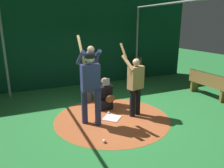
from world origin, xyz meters
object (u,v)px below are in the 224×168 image
object	(u,v)px
batter	(90,80)
umpire	(91,71)
baseball_0	(95,123)
baseball_2	(109,113)
baseball_1	(104,141)
catcher	(105,97)
visitor	(135,83)
bat_rack	(136,69)
bench	(208,84)
home_plate	(112,118)

from	to	relation	value
batter	umpire	distance (m)	1.61
batter	baseball_0	world-z (taller)	batter
baseball_2	baseball_1	bearing A→B (deg)	-26.63
catcher	baseball_1	world-z (taller)	catcher
catcher	visitor	xyz separation A→B (m)	(0.75, 0.57, 0.53)
visitor	bat_rack	world-z (taller)	visitor
visitor	baseball_1	world-z (taller)	visitor
bench	baseball_2	world-z (taller)	bench
bat_rack	bench	xyz separation A→B (m)	(3.04, 1.09, -0.05)
bench	visitor	bearing A→B (deg)	-83.01
umpire	catcher	bearing A→B (deg)	11.40
home_plate	catcher	size ratio (longest dim) A/B	0.44
catcher	bench	xyz separation A→B (m)	(0.37, 3.65, 0.06)
home_plate	baseball_0	bearing A→B (deg)	-72.37
catcher	baseball_0	xyz separation A→B (m)	(0.86, -0.62, -0.33)
visitor	baseball_2	xyz separation A→B (m)	(-0.33, -0.63, -0.87)
bat_rack	baseball_2	bearing A→B (deg)	-40.40
home_plate	batter	size ratio (longest dim) A/B	0.19
batter	bench	bearing A→B (deg)	95.27
bat_rack	bench	bearing A→B (deg)	19.68
baseball_0	baseball_1	xyz separation A→B (m)	(0.89, -0.11, 0.00)
umpire	baseball_2	bearing A→B (deg)	4.37
visitor	bench	xyz separation A→B (m)	(-0.38, 3.08, -0.47)
baseball_0	bat_rack	bearing A→B (deg)	137.96
bench	home_plate	bearing A→B (deg)	-85.15
visitor	bench	size ratio (longest dim) A/B	1.29
umpire	bat_rack	size ratio (longest dim) A/B	1.70
batter	baseball_1	xyz separation A→B (m)	(0.98, -0.04, -1.09)
umpire	baseball_1	xyz separation A→B (m)	(2.49, -0.58, -0.97)
baseball_2	baseball_0	bearing A→B (deg)	-51.39
bat_rack	baseball_2	size ratio (longest dim) A/B	14.20
batter	umpire	xyz separation A→B (m)	(-1.51, 0.54, -0.12)
baseball_1	baseball_2	xyz separation A→B (m)	(-1.33, 0.67, 0.00)
visitor	baseball_1	distance (m)	1.85
bat_rack	baseball_2	xyz separation A→B (m)	(3.08, -2.62, -0.45)
bat_rack	bench	world-z (taller)	bat_rack
batter	baseball_0	bearing A→B (deg)	39.48
batter	umpire	size ratio (longest dim) A/B	1.22
batter	baseball_2	bearing A→B (deg)	119.65
visitor	baseball_2	bearing A→B (deg)	-133.03
baseball_1	baseball_2	distance (m)	1.49
baseball_2	bench	bearing A→B (deg)	90.66
batter	baseball_1	bearing A→B (deg)	-2.45
baseball_2	home_plate	bearing A→B (deg)	-3.90
home_plate	baseball_2	distance (m)	0.28
bat_rack	baseball_0	xyz separation A→B (m)	(3.52, -3.18, -0.45)
batter	visitor	bearing A→B (deg)	91.04
bench	baseball_1	world-z (taller)	bench
home_plate	baseball_0	size ratio (longest dim) A/B	5.68
visitor	bat_rack	size ratio (longest dim) A/B	1.86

